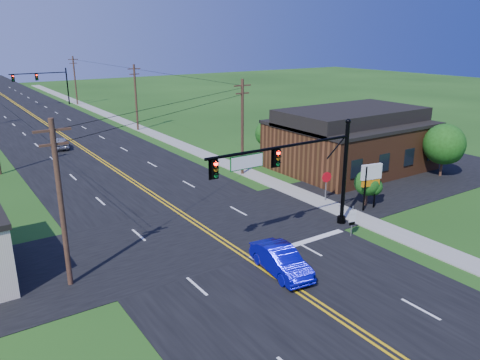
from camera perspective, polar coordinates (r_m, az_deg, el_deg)
ground at (r=23.57m, az=11.12°, el=-16.02°), size 260.00×260.00×0.00m
road_main at (r=66.42m, az=-20.85°, el=5.07°), size 16.00×220.00×0.04m
road_cross at (r=32.01m, az=-4.20°, el=-6.32°), size 70.00×10.00×0.04m
sidewalk at (r=60.43m, az=-8.84°, el=4.90°), size 2.00×160.00×0.08m
signal_mast_main at (r=29.68m, az=6.78°, el=1.40°), size 11.30×0.60×7.48m
signal_mast_far at (r=95.80m, az=-22.92°, el=11.04°), size 10.98×0.60×7.48m
brick_building at (r=47.84m, az=13.22°, el=4.21°), size 14.20×11.20×4.70m
utility_pole_left_a at (r=25.40m, az=-21.01°, el=-2.51°), size 1.80×0.28×9.00m
utility_pole_right_a at (r=43.77m, az=0.29°, el=6.65°), size 1.80×0.28×9.00m
utility_pole_right_b at (r=66.64m, az=-12.58°, el=9.93°), size 1.80×0.28×9.00m
utility_pole_right_c at (r=95.05m, az=-19.47°, el=11.47°), size 1.80×0.28×9.00m
tree_right_front at (r=47.43m, az=23.63°, el=4.02°), size 3.80×3.80×5.00m
tree_right_back at (r=50.93m, az=3.54°, el=5.70°), size 3.00×3.00×4.10m
shrub_corner at (r=37.45m, az=15.25°, el=-0.36°), size 2.00×2.00×2.86m
blue_car at (r=26.55m, az=5.00°, el=-9.79°), size 2.14×4.77×1.52m
distant_car at (r=58.78m, az=-21.02°, el=4.24°), size 2.08×4.15×1.36m
route_sign at (r=31.66m, az=13.53°, el=-4.63°), size 0.53×0.14×2.15m
stop_sign at (r=37.72m, az=10.49°, el=-0.02°), size 0.87×0.22×2.46m
pylon_sign at (r=36.44m, az=15.69°, el=0.39°), size 1.76×0.57×3.59m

